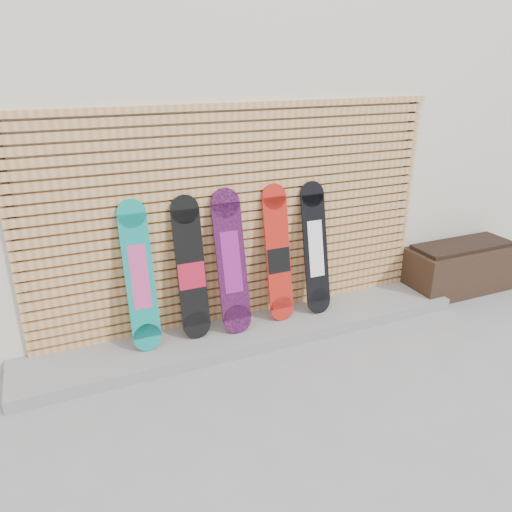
% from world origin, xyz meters
% --- Properties ---
extents(ground, '(80.00, 80.00, 0.00)m').
position_xyz_m(ground, '(0.00, 0.00, 0.00)').
color(ground, gray).
rests_on(ground, ground).
extents(building, '(12.00, 5.00, 3.60)m').
position_xyz_m(building, '(0.50, 3.50, 1.80)').
color(building, beige).
rests_on(building, ground).
extents(concrete_step, '(4.60, 0.70, 0.12)m').
position_xyz_m(concrete_step, '(-0.15, 0.68, 0.06)').
color(concrete_step, gray).
rests_on(concrete_step, ground).
extents(slat_wall, '(4.26, 0.08, 2.29)m').
position_xyz_m(slat_wall, '(-0.15, 0.97, 1.21)').
color(slat_wall, tan).
rests_on(slat_wall, ground).
extents(planter_box, '(1.35, 0.56, 0.61)m').
position_xyz_m(planter_box, '(2.61, 0.69, 0.30)').
color(planter_box, black).
rests_on(planter_box, ground).
extents(snowboard_0, '(0.26, 0.32, 1.39)m').
position_xyz_m(snowboard_0, '(-1.21, 0.78, 0.82)').
color(snowboard_0, '#0D857A').
rests_on(snowboard_0, concrete_step).
extents(snowboard_1, '(0.28, 0.29, 1.38)m').
position_xyz_m(snowboard_1, '(-0.72, 0.80, 0.80)').
color(snowboard_1, black).
rests_on(snowboard_1, concrete_step).
extents(snowboard_2, '(0.30, 0.36, 1.41)m').
position_xyz_m(snowboard_2, '(-0.32, 0.76, 0.82)').
color(snowboard_2, black).
rests_on(snowboard_2, concrete_step).
extents(snowboard_3, '(0.26, 0.30, 1.40)m').
position_xyz_m(snowboard_3, '(0.20, 0.79, 0.81)').
color(snowboard_3, '#B21C13').
rests_on(snowboard_3, concrete_step).
extents(snowboard_4, '(0.27, 0.32, 1.38)m').
position_xyz_m(snowboard_4, '(0.63, 0.79, 0.81)').
color(snowboard_4, black).
rests_on(snowboard_4, concrete_step).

